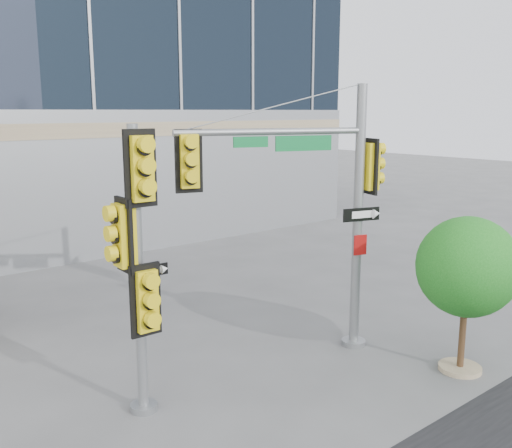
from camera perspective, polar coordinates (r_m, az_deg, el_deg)
ground at (r=12.27m, az=4.84°, el=-17.84°), size 120.00×120.00×0.00m
main_signal_pole at (r=13.65m, az=6.00°, el=3.31°), size 4.95×1.97×6.59m
secondary_signal_pole at (r=11.00m, az=-11.78°, el=-2.62°), size 0.98×0.74×5.73m
street_tree at (r=13.80m, az=20.39°, el=-4.39°), size 2.34×2.29×3.65m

